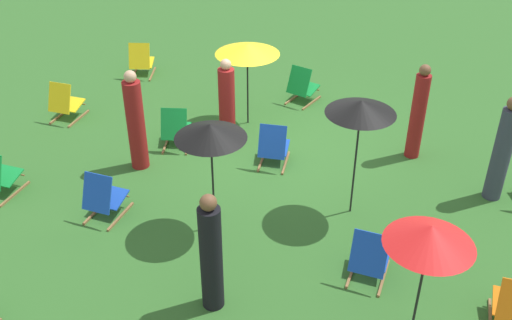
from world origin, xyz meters
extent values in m
plane|color=#2D6026|center=(0.00, 0.00, 0.00)|extent=(40.00, 40.00, 0.00)
cube|color=olive|center=(3.83, -2.34, 0.02)|extent=(0.26, 0.74, 0.04)
cube|color=olive|center=(4.25, -2.21, 0.02)|extent=(0.26, 0.74, 0.04)
cube|color=yellow|center=(4.07, -2.37, 0.27)|extent=(0.59, 0.55, 0.13)
cube|color=yellow|center=(3.98, -2.08, 0.55)|extent=(0.53, 0.38, 0.57)
cylinder|color=olive|center=(4.13, -2.56, 0.20)|extent=(0.43, 0.16, 0.03)
cube|color=olive|center=(-0.29, 0.39, 0.02)|extent=(0.13, 0.76, 0.04)
cube|color=olive|center=(0.14, 0.45, 0.02)|extent=(0.13, 0.76, 0.04)
cube|color=#1947B7|center=(-0.06, 0.32, 0.27)|extent=(0.53, 0.49, 0.13)
cube|color=#1947B7|center=(-0.10, 0.62, 0.55)|extent=(0.51, 0.31, 0.57)
cylinder|color=olive|center=(-0.04, 0.12, 0.20)|extent=(0.44, 0.08, 0.03)
cube|color=olive|center=(-0.13, -2.10, 0.02)|extent=(0.24, 0.74, 0.04)
cube|color=olive|center=(0.29, -2.22, 0.02)|extent=(0.24, 0.74, 0.04)
cube|color=#148C38|center=(0.06, -2.26, 0.27)|extent=(0.58, 0.55, 0.13)
cube|color=#148C38|center=(0.14, -1.97, 0.55)|extent=(0.53, 0.37, 0.57)
cylinder|color=olive|center=(0.00, -2.45, 0.20)|extent=(0.43, 0.15, 0.03)
cube|color=olive|center=(4.22, 0.16, 0.02)|extent=(0.05, 0.76, 0.04)
cube|color=olive|center=(4.66, 0.17, 0.02)|extent=(0.05, 0.76, 0.04)
cube|color=yellow|center=(4.44, 0.07, 0.27)|extent=(0.49, 0.44, 0.13)
cube|color=yellow|center=(4.44, 0.37, 0.55)|extent=(0.48, 0.26, 0.57)
cylinder|color=olive|center=(4.45, -0.13, 0.20)|extent=(0.44, 0.04, 0.03)
cube|color=olive|center=(1.65, 0.36, 0.02)|extent=(0.24, 0.74, 0.04)
cube|color=olive|center=(2.07, 0.47, 0.02)|extent=(0.24, 0.74, 0.04)
cube|color=#148C38|center=(1.88, 0.32, 0.27)|extent=(0.58, 0.54, 0.13)
cube|color=#148C38|center=(1.80, 0.61, 0.55)|extent=(0.53, 0.37, 0.57)
cylinder|color=olive|center=(1.94, 0.13, 0.20)|extent=(0.43, 0.14, 0.03)
cube|color=olive|center=(-2.43, 2.80, 0.02)|extent=(0.06, 0.76, 0.04)
cube|color=olive|center=(-1.99, 2.79, 0.02)|extent=(0.06, 0.76, 0.04)
cube|color=#1947B7|center=(-2.22, 2.70, 0.27)|extent=(0.49, 0.45, 0.13)
cube|color=#1947B7|center=(-2.21, 3.00, 0.55)|extent=(0.49, 0.26, 0.57)
cylinder|color=olive|center=(-2.22, 2.50, 0.20)|extent=(0.44, 0.04, 0.03)
cube|color=olive|center=(-3.85, 3.13, 0.02)|extent=(0.06, 0.76, 0.04)
cylinder|color=olive|center=(-4.06, 2.82, 0.20)|extent=(0.44, 0.04, 0.03)
cube|color=olive|center=(3.73, 2.81, 0.02)|extent=(0.04, 0.76, 0.04)
cube|color=#148C38|center=(3.95, 2.71, 0.27)|extent=(0.48, 0.43, 0.13)
cylinder|color=olive|center=(3.94, 2.51, 0.20)|extent=(0.44, 0.03, 0.03)
cube|color=olive|center=(1.74, 2.77, 0.02)|extent=(0.05, 0.76, 0.04)
cube|color=olive|center=(2.18, 2.76, 0.02)|extent=(0.05, 0.76, 0.04)
cube|color=#1947B7|center=(1.95, 2.67, 0.27)|extent=(0.49, 0.44, 0.13)
cube|color=#1947B7|center=(1.96, 2.97, 0.55)|extent=(0.48, 0.26, 0.57)
cylinder|color=olive|center=(1.95, 2.47, 0.20)|extent=(0.44, 0.04, 0.03)
cylinder|color=black|center=(0.88, -0.85, 0.84)|extent=(0.03, 0.03, 1.68)
cone|color=yellow|center=(0.88, -0.85, 1.59)|extent=(1.25, 1.25, 0.21)
cylinder|color=black|center=(-1.68, 1.41, 0.98)|extent=(0.03, 0.03, 1.96)
cone|color=black|center=(-1.68, 1.41, 1.88)|extent=(1.05, 1.05, 0.20)
cylinder|color=black|center=(-2.90, 3.84, 0.91)|extent=(0.03, 0.03, 1.81)
cone|color=red|center=(-2.90, 3.84, 1.71)|extent=(1.01, 1.01, 0.25)
cylinder|color=black|center=(0.23, 2.49, 0.90)|extent=(0.03, 0.03, 1.79)
cone|color=black|center=(0.23, 2.49, 1.70)|extent=(1.05, 1.05, 0.22)
cylinder|color=maroon|center=(1.01, -0.05, 0.74)|extent=(0.34, 0.34, 1.48)
sphere|color=tan|center=(1.01, -0.05, 1.58)|extent=(0.20, 0.20, 0.20)
cylinder|color=#333847|center=(-3.83, 0.24, 0.81)|extent=(0.40, 0.40, 1.63)
cylinder|color=maroon|center=(2.17, 1.31, 0.83)|extent=(0.39, 0.39, 1.65)
sphere|color=tan|center=(2.17, 1.31, 1.75)|extent=(0.21, 0.21, 0.21)
cylinder|color=black|center=(-0.38, 4.01, 0.78)|extent=(0.32, 0.32, 1.56)
sphere|color=brown|center=(-0.38, 4.01, 1.66)|extent=(0.21, 0.21, 0.21)
cylinder|color=maroon|center=(-2.42, -0.65, 0.81)|extent=(0.36, 0.36, 1.62)
sphere|color=brown|center=(-2.42, -0.65, 1.71)|extent=(0.20, 0.20, 0.20)
camera|label=1|loc=(-2.75, 9.15, 5.81)|focal=41.65mm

